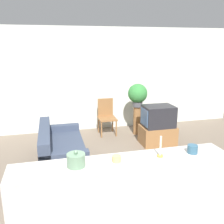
# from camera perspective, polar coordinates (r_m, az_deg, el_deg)

# --- Properties ---
(ground_plane) EXTENTS (14.00, 14.00, 0.00)m
(ground_plane) POSITION_cam_1_polar(r_m,az_deg,el_deg) (3.90, -0.32, -20.15)
(ground_plane) COLOR #756656
(wall_back) EXTENTS (9.00, 0.06, 2.70)m
(wall_back) POSITION_cam_1_polar(r_m,az_deg,el_deg) (6.63, -7.45, 7.21)
(wall_back) COLOR silver
(wall_back) RESTS_ON ground_plane
(couch) EXTENTS (0.82, 1.64, 0.74)m
(couch) POSITION_cam_1_polar(r_m,az_deg,el_deg) (5.00, -11.73, -8.57)
(couch) COLOR #384256
(couch) RESTS_ON ground_plane
(tv_stand) EXTENTS (0.79, 0.54, 0.43)m
(tv_stand) POSITION_cam_1_polar(r_m,az_deg,el_deg) (5.94, 10.35, -5.17)
(tv_stand) COLOR olive
(tv_stand) RESTS_ON ground_plane
(television) EXTENTS (0.69, 0.51, 0.48)m
(television) POSITION_cam_1_polar(r_m,az_deg,el_deg) (5.80, 10.51, -0.95)
(television) COLOR #232328
(television) RESTS_ON tv_stand
(wooden_chair) EXTENTS (0.44, 0.44, 0.91)m
(wooden_chair) POSITION_cam_1_polar(r_m,az_deg,el_deg) (6.43, -1.27, -0.69)
(wooden_chair) COLOR olive
(wooden_chair) RESTS_ON ground_plane
(plant_stand) EXTENTS (0.19, 0.19, 0.73)m
(plant_stand) POSITION_cam_1_polar(r_m,az_deg,el_deg) (6.47, 5.72, -1.87)
(plant_stand) COLOR olive
(plant_stand) RESTS_ON ground_plane
(potted_plant) EXTENTS (0.49, 0.49, 0.58)m
(potted_plant) POSITION_cam_1_polar(r_m,az_deg,el_deg) (6.30, 5.88, 4.08)
(potted_plant) COLOR #4C4C51
(potted_plant) RESTS_ON plant_stand
(foreground_counter) EXTENTS (2.51, 0.44, 1.00)m
(foreground_counter) POSITION_cam_1_polar(r_m,az_deg,el_deg) (3.09, 2.77, -19.44)
(foreground_counter) COLOR beige
(foreground_counter) RESTS_ON ground_plane
(decorative_bowl) EXTENTS (0.20, 0.20, 0.18)m
(decorative_bowl) POSITION_cam_1_polar(r_m,az_deg,el_deg) (2.71, -8.21, -10.80)
(decorative_bowl) COLOR gray
(decorative_bowl) RESTS_ON foreground_counter
(candle_jar) EXTENTS (0.10, 0.10, 0.07)m
(candle_jar) POSITION_cam_1_polar(r_m,az_deg,el_deg) (2.79, 1.04, -10.61)
(candle_jar) COLOR tan
(candle_jar) RESTS_ON foreground_counter
(candlestick) EXTENTS (0.07, 0.07, 0.25)m
(candlestick) POSITION_cam_1_polar(r_m,az_deg,el_deg) (2.94, 10.97, -8.53)
(candlestick) COLOR #B7933D
(candlestick) RESTS_ON foreground_counter
(coffee_tin) EXTENTS (0.12, 0.12, 0.10)m
(coffee_tin) POSITION_cam_1_polar(r_m,az_deg,el_deg) (3.14, 17.92, -8.07)
(coffee_tin) COLOR #335B75
(coffee_tin) RESTS_ON foreground_counter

